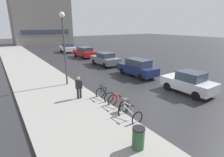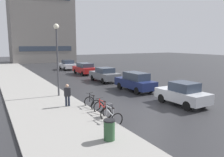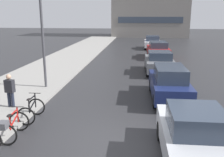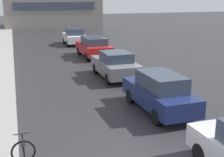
# 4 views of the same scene
# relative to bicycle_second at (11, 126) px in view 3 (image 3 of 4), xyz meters

# --- Properties ---
(ground_plane) EXTENTS (140.00, 140.00, 0.00)m
(ground_plane) POSITION_rel_bicycle_second_xyz_m (3.43, 0.20, -0.49)
(ground_plane) COLOR #28282B
(sidewalk_kerb) EXTENTS (4.80, 60.00, 0.14)m
(sidewalk_kerb) POSITION_rel_bicycle_second_xyz_m (-2.57, 10.20, -0.42)
(sidewalk_kerb) COLOR gray
(sidewalk_kerb) RESTS_ON ground
(bicycle_second) EXTENTS (0.83, 1.42, 0.98)m
(bicycle_second) POSITION_rel_bicycle_second_xyz_m (0.00, 0.00, 0.00)
(bicycle_second) COLOR black
(bicycle_second) RESTS_ON ground
(bicycle_third) EXTENTS (0.76, 1.12, 1.01)m
(bicycle_third) POSITION_rel_bicycle_second_xyz_m (-0.02, 1.67, -0.08)
(bicycle_third) COLOR black
(bicycle_third) RESTS_ON ground
(car_silver) EXTENTS (1.89, 3.76, 1.64)m
(car_silver) POSITION_rel_bicycle_second_xyz_m (5.87, -0.61, 0.32)
(car_silver) COLOR #B2B5BA
(car_silver) RESTS_ON ground
(car_navy) EXTENTS (1.83, 4.37, 1.71)m
(car_navy) POSITION_rel_bicycle_second_xyz_m (5.75, 4.89, 0.37)
(car_navy) COLOR navy
(car_navy) RESTS_ON ground
(car_grey) EXTENTS (2.01, 4.23, 1.60)m
(car_grey) POSITION_rel_bicycle_second_xyz_m (5.69, 10.77, 0.31)
(car_grey) COLOR slate
(car_grey) RESTS_ON ground
(car_red) EXTENTS (2.10, 4.39, 1.60)m
(car_red) POSITION_rel_bicycle_second_xyz_m (6.03, 17.42, 0.34)
(car_red) COLOR #AD1919
(car_red) RESTS_ON ground
(car_white) EXTENTS (1.97, 3.93, 1.61)m
(car_white) POSITION_rel_bicycle_second_xyz_m (5.77, 24.14, 0.32)
(car_white) COLOR silver
(car_white) RESTS_ON ground
(pedestrian) EXTENTS (0.43, 0.29, 1.64)m
(pedestrian) POSITION_rel_bicycle_second_xyz_m (-1.39, 2.64, 0.43)
(pedestrian) COLOR #1E2333
(pedestrian) RESTS_ON ground
(streetlamp) EXTENTS (0.42, 0.42, 5.79)m
(streetlamp) POSITION_rel_bicycle_second_xyz_m (-1.04, 5.92, 3.39)
(streetlamp) COLOR #424247
(streetlamp) RESTS_ON ground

